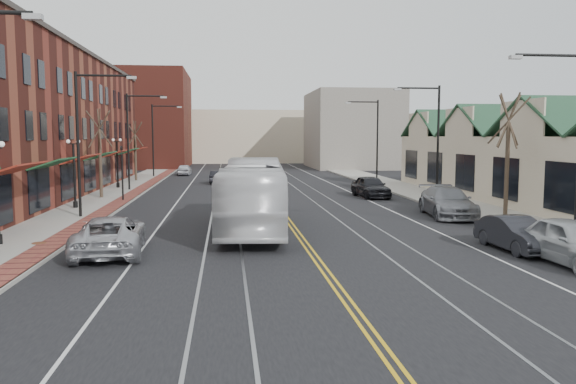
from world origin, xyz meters
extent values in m
plane|color=black|center=(0.00, 0.00, 0.00)|extent=(160.00, 160.00, 0.00)
cube|color=gray|center=(-12.00, 20.00, 0.07)|extent=(4.00, 120.00, 0.15)
cube|color=gray|center=(12.00, 20.00, 0.07)|extent=(4.00, 120.00, 0.15)
cube|color=maroon|center=(-19.00, 27.00, 5.50)|extent=(10.00, 50.00, 11.00)
cube|color=beige|center=(18.00, 20.00, 2.30)|extent=(8.00, 36.00, 4.60)
cube|color=maroon|center=(-16.00, 70.00, 7.00)|extent=(14.00, 18.00, 14.00)
cube|color=beige|center=(0.00, 85.00, 4.50)|extent=(22.00, 14.00, 9.00)
cube|color=slate|center=(15.00, 65.00, 5.50)|extent=(12.00, 16.00, 11.00)
cube|color=#999999|center=(-8.50, 0.00, 7.85)|extent=(0.50, 0.25, 0.15)
cylinder|color=black|center=(-11.50, 16.00, 4.15)|extent=(0.16, 0.16, 8.00)
cylinder|color=black|center=(-10.00, 16.00, 7.95)|extent=(3.00, 0.12, 0.12)
cube|color=#999999|center=(-8.50, 16.00, 7.85)|extent=(0.50, 0.25, 0.15)
cylinder|color=black|center=(-11.50, 32.00, 4.15)|extent=(0.16, 0.16, 8.00)
cylinder|color=black|center=(-10.00, 32.00, 7.95)|extent=(3.00, 0.12, 0.12)
cube|color=#999999|center=(-8.50, 32.00, 7.85)|extent=(0.50, 0.25, 0.15)
cylinder|color=black|center=(-11.50, 48.00, 4.15)|extent=(0.16, 0.16, 8.00)
cylinder|color=black|center=(-10.00, 48.00, 7.95)|extent=(3.00, 0.12, 0.12)
cube|color=#999999|center=(-8.50, 48.00, 7.85)|extent=(0.50, 0.25, 0.15)
cylinder|color=black|center=(10.00, 6.00, 7.95)|extent=(3.00, 0.12, 0.12)
cube|color=#999999|center=(8.50, 6.00, 7.85)|extent=(0.50, 0.25, 0.15)
cylinder|color=black|center=(11.50, 22.00, 4.15)|extent=(0.16, 0.16, 8.00)
cylinder|color=black|center=(10.00, 22.00, 7.95)|extent=(3.00, 0.12, 0.12)
cube|color=#999999|center=(8.50, 22.00, 7.85)|extent=(0.50, 0.25, 0.15)
cylinder|color=black|center=(11.50, 38.00, 4.15)|extent=(0.16, 0.16, 8.00)
cylinder|color=black|center=(10.00, 38.00, 7.95)|extent=(3.00, 0.12, 0.12)
cube|color=#999999|center=(8.50, 38.00, 7.85)|extent=(0.50, 0.25, 0.15)
sphere|color=white|center=(-12.50, 8.00, 4.30)|extent=(0.24, 0.24, 0.24)
cylinder|color=black|center=(-12.80, 20.00, 0.35)|extent=(0.28, 0.28, 0.40)
cylinder|color=black|center=(-12.80, 20.00, 2.15)|extent=(0.14, 0.14, 4.00)
cube|color=black|center=(-12.80, 20.00, 4.15)|extent=(0.60, 0.06, 0.06)
sphere|color=white|center=(-13.10, 20.00, 4.30)|extent=(0.24, 0.24, 0.24)
sphere|color=white|center=(-12.50, 20.00, 4.30)|extent=(0.24, 0.24, 0.24)
cylinder|color=black|center=(-12.80, 34.00, 0.35)|extent=(0.28, 0.28, 0.40)
cylinder|color=black|center=(-12.80, 34.00, 2.15)|extent=(0.14, 0.14, 4.00)
cube|color=black|center=(-12.80, 34.00, 4.15)|extent=(0.60, 0.06, 0.06)
sphere|color=white|center=(-13.10, 34.00, 4.30)|extent=(0.24, 0.24, 0.24)
sphere|color=white|center=(-12.50, 34.00, 4.30)|extent=(0.24, 0.24, 0.24)
cylinder|color=#382B21|center=(-12.50, 26.00, 2.60)|extent=(0.24, 0.24, 4.90)
cylinder|color=#382B21|center=(-12.50, 26.00, 5.15)|extent=(0.58, 1.37, 2.90)
cylinder|color=#382B21|center=(-12.50, 26.00, 5.15)|extent=(1.60, 0.66, 2.78)
cylinder|color=#382B21|center=(-12.50, 26.00, 5.15)|extent=(0.53, 1.23, 2.96)
cylinder|color=#382B21|center=(-12.50, 26.00, 5.15)|extent=(1.69, 1.03, 2.64)
cylinder|color=#382B21|center=(-12.50, 26.00, 5.15)|extent=(1.78, 1.29, 2.48)
cylinder|color=#382B21|center=(-12.50, 42.00, 2.42)|extent=(0.24, 0.24, 4.55)
cylinder|color=#382B21|center=(-12.50, 42.00, 4.80)|extent=(0.55, 1.28, 2.69)
cylinder|color=#382B21|center=(-12.50, 42.00, 4.80)|extent=(1.49, 0.62, 2.58)
cylinder|color=#382B21|center=(-12.50, 42.00, 4.80)|extent=(0.50, 1.15, 2.75)
cylinder|color=#382B21|center=(-12.50, 42.00, 4.80)|extent=(1.57, 0.97, 2.45)
cylinder|color=#382B21|center=(-12.50, 42.00, 4.80)|extent=(1.66, 1.20, 2.30)
cylinder|color=#382B21|center=(12.50, 14.00, 2.78)|extent=(0.24, 0.24, 5.25)
cylinder|color=#382B21|center=(12.50, 14.00, 5.50)|extent=(0.61, 1.46, 3.10)
cylinder|color=#382B21|center=(12.50, 14.00, 5.50)|extent=(1.70, 0.70, 2.97)
cylinder|color=#382B21|center=(12.50, 14.00, 5.50)|extent=(0.56, 1.31, 3.17)
cylinder|color=#382B21|center=(12.50, 14.00, 5.50)|extent=(1.80, 1.10, 2.82)
cylinder|color=#382B21|center=(12.50, 14.00, 5.50)|extent=(1.90, 1.37, 2.65)
cylinder|color=#592D19|center=(-11.20, 8.00, 0.16)|extent=(0.60, 0.60, 0.02)
cylinder|color=black|center=(-10.60, 24.00, 1.75)|extent=(0.12, 0.12, 3.20)
imported|color=black|center=(-10.60, 24.00, 3.50)|extent=(0.18, 0.15, 0.90)
imported|color=silver|center=(-2.00, 11.42, 1.74)|extent=(3.82, 12.69, 3.49)
imported|color=#AFB1B7|center=(-7.90, 6.12, 0.76)|extent=(3.01, 5.68, 1.52)
imported|color=#B3B7BB|center=(9.05, 2.40, 0.85)|extent=(2.28, 5.08, 1.70)
imported|color=#222328|center=(8.27, 5.01, 0.70)|extent=(1.71, 4.31, 1.39)
imported|color=slate|center=(9.30, 14.64, 0.85)|extent=(3.03, 6.09, 1.70)
imported|color=black|center=(7.50, 25.09, 0.82)|extent=(2.34, 4.97, 1.65)
imported|color=black|center=(-4.16, 38.86, 0.64)|extent=(1.63, 3.96, 1.28)
imported|color=slate|center=(1.08, 42.57, 0.65)|extent=(2.37, 4.67, 1.30)
imported|color=silver|center=(-8.29, 51.11, 0.66)|extent=(1.67, 3.92, 1.32)
camera|label=1|loc=(-3.33, -16.23, 4.64)|focal=35.00mm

